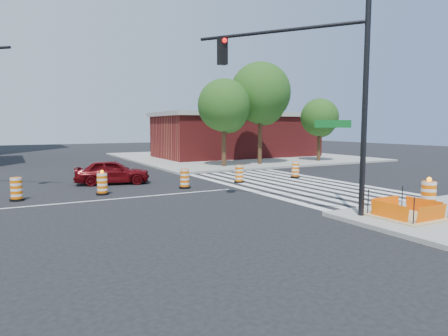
# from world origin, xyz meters

# --- Properties ---
(ground) EXTENTS (120.00, 120.00, 0.00)m
(ground) POSITION_xyz_m (0.00, 0.00, 0.00)
(ground) COLOR black
(ground) RESTS_ON ground
(sidewalk_ne) EXTENTS (22.00, 22.00, 0.15)m
(sidewalk_ne) POSITION_xyz_m (18.00, 18.00, 0.07)
(sidewalk_ne) COLOR gray
(sidewalk_ne) RESTS_ON ground
(crosswalk_east) EXTENTS (6.75, 13.50, 0.01)m
(crosswalk_east) POSITION_xyz_m (10.95, 0.00, 0.01)
(crosswalk_east) COLOR silver
(crosswalk_east) RESTS_ON ground
(lane_centerline) EXTENTS (14.00, 0.12, 0.01)m
(lane_centerline) POSITION_xyz_m (0.00, 0.00, 0.01)
(lane_centerline) COLOR silver
(lane_centerline) RESTS_ON ground
(excavation_pit) EXTENTS (2.20, 2.20, 0.90)m
(excavation_pit) POSITION_xyz_m (9.00, -9.00, 0.22)
(excavation_pit) COLOR tan
(excavation_pit) RESTS_ON ground
(brick_storefront) EXTENTS (16.50, 8.50, 4.60)m
(brick_storefront) POSITION_xyz_m (18.00, 18.00, 2.32)
(brick_storefront) COLOR maroon
(brick_storefront) RESTS_ON ground
(red_coupe) EXTENTS (4.37, 2.59, 1.39)m
(red_coupe) POSITION_xyz_m (2.18, 4.82, 0.70)
(red_coupe) COLOR #59070B
(red_coupe) RESTS_ON ground
(signal_pole_se) EXTENTS (3.83, 5.32, 8.49)m
(signal_pole_se) POSITION_xyz_m (6.77, -6.63, 5.19)
(signal_pole_se) COLOR black
(signal_pole_se) RESTS_ON ground
(pit_drum) EXTENTS (0.64, 0.64, 1.26)m
(pit_drum) POSITION_xyz_m (10.52, -8.73, 0.67)
(pit_drum) COLOR black
(pit_drum) RESTS_ON ground
(tree_north_c) EXTENTS (4.06, 4.05, 6.88)m
(tree_north_c) POSITION_xyz_m (11.86, 9.41, 4.62)
(tree_north_c) COLOR #382314
(tree_north_c) RESTS_ON ground
(tree_north_d) EXTENTS (4.97, 4.97, 8.44)m
(tree_north_d) POSITION_xyz_m (15.42, 9.74, 5.67)
(tree_north_d) COLOR #382314
(tree_north_d) RESTS_ON ground
(tree_north_e) EXTENTS (3.41, 3.37, 5.73)m
(tree_north_e) POSITION_xyz_m (21.72, 9.66, 3.84)
(tree_north_e) COLOR #382314
(tree_north_e) RESTS_ON ground
(median_drum_2) EXTENTS (0.60, 0.60, 1.02)m
(median_drum_2) POSITION_xyz_m (-2.71, 1.64, 0.48)
(median_drum_2) COLOR black
(median_drum_2) RESTS_ON ground
(median_drum_3) EXTENTS (0.60, 0.60, 1.18)m
(median_drum_3) POSITION_xyz_m (0.92, 1.44, 0.49)
(median_drum_3) COLOR black
(median_drum_3) RESTS_ON ground
(median_drum_4) EXTENTS (0.60, 0.60, 1.02)m
(median_drum_4) POSITION_xyz_m (5.14, 1.40, 0.48)
(median_drum_4) COLOR black
(median_drum_4) RESTS_ON ground
(median_drum_5) EXTENTS (0.60, 0.60, 1.02)m
(median_drum_5) POSITION_xyz_m (8.72, 1.82, 0.48)
(median_drum_5) COLOR black
(median_drum_5) RESTS_ON ground
(median_drum_6) EXTENTS (0.60, 0.60, 1.02)m
(median_drum_6) POSITION_xyz_m (12.99, 2.06, 0.48)
(median_drum_6) COLOR black
(median_drum_6) RESTS_ON ground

